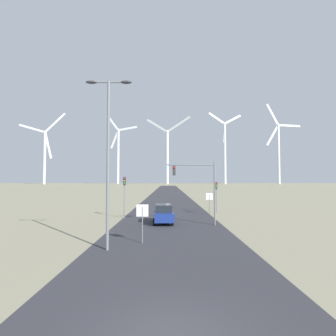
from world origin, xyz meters
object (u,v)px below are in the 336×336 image
object	(u,v)px
wind_turbine_center	(166,151)
wind_turbine_far_right	(278,148)
traffic_light_post_near_left	(124,188)
wind_turbine_right	(224,148)
traffic_light_mast_overhead	(197,180)
stop_sign_far	(209,200)
stop_sign_near	(141,216)
streetlamp	(107,144)
traffic_light_post_near_right	(215,190)
car_approaching	(163,214)
wind_turbine_left	(117,151)
wind_turbine_far_left	(44,151)

from	to	relation	value
wind_turbine_center	wind_turbine_far_right	xyz separation A→B (m)	(98.85, 1.10, 2.85)
traffic_light_post_near_left	wind_turbine_right	world-z (taller)	wind_turbine_right
traffic_light_mast_overhead	stop_sign_far	bearing A→B (deg)	73.01
stop_sign_near	stop_sign_far	bearing A→B (deg)	64.74
stop_sign_near	stop_sign_far	world-z (taller)	stop_sign_far
streetlamp	traffic_light_post_near_right	world-z (taller)	streetlamp
car_approaching	wind_turbine_center	distance (m)	206.67
car_approaching	stop_sign_near	bearing A→B (deg)	-99.12
stop_sign_near	traffic_light_post_near_right	bearing A→B (deg)	63.12
wind_turbine_left	traffic_light_post_near_right	bearing A→B (deg)	-76.03
traffic_light_post_near_right	wind_turbine_center	xyz separation A→B (m)	(-6.66, 197.32, 26.44)
traffic_light_post_near_right	car_approaching	world-z (taller)	traffic_light_post_near_right
wind_turbine_center	wind_turbine_right	size ratio (longest dim) A/B	0.93
traffic_light_post_near_right	wind_turbine_left	xyz separation A→B (m)	(-53.49, 214.95, 28.09)
streetlamp	wind_turbine_right	size ratio (longest dim) A/B	0.16
stop_sign_near	car_approaching	distance (m)	8.11
stop_sign_near	traffic_light_post_near_left	size ratio (longest dim) A/B	0.57
traffic_light_mast_overhead	car_approaching	bearing A→B (deg)	162.42
wind_turbine_far_right	wind_turbine_left	bearing A→B (deg)	173.52
wind_turbine_right	wind_turbine_far_right	xyz separation A→B (m)	(47.36, -1.87, -0.17)
traffic_light_post_near_left	car_approaching	distance (m)	5.94
wind_turbine_left	car_approaching	bearing A→B (deg)	-78.07
traffic_light_mast_overhead	wind_turbine_far_right	world-z (taller)	wind_turbine_far_right
car_approaching	wind_turbine_right	distance (m)	216.23
stop_sign_far	wind_turbine_far_left	distance (m)	234.71
streetlamp	wind_turbine_right	world-z (taller)	wind_turbine_right
stop_sign_far	car_approaching	size ratio (longest dim) A/B	0.61
traffic_light_post_near_right	traffic_light_mast_overhead	size ratio (longest dim) A/B	0.67
wind_turbine_far_left	stop_sign_far	bearing A→B (deg)	-60.20
stop_sign_near	streetlamp	bearing A→B (deg)	-139.36
traffic_light_post_near_right	car_approaching	xyz separation A→B (m)	(-6.51, -7.39, -1.97)
streetlamp	wind_turbine_left	size ratio (longest dim) A/B	0.16
traffic_light_post_near_left	stop_sign_far	bearing A→B (deg)	17.31
wind_turbine_far_right	traffic_light_post_near_left	bearing A→B (deg)	-116.97
wind_turbine_right	wind_turbine_far_right	size ratio (longest dim) A/B	0.90
stop_sign_far	wind_turbine_far_right	distance (m)	222.29
traffic_light_post_near_left	wind_turbine_center	size ratio (longest dim) A/B	0.08
wind_turbine_center	streetlamp	bearing A→B (deg)	-90.82
car_approaching	wind_turbine_far_left	xyz separation A→B (m)	(-110.36, 208.57, 28.69)
traffic_light_mast_overhead	streetlamp	bearing A→B (deg)	-126.80
wind_turbine_right	car_approaching	bearing A→B (deg)	-103.89
car_approaching	stop_sign_far	bearing A→B (deg)	49.18
stop_sign_near	traffic_light_post_near_left	xyz separation A→B (m)	(-3.08, 11.22, 1.50)
streetlamp	stop_sign_near	distance (m)	5.29
wind_turbine_left	wind_turbine_right	bearing A→B (deg)	-8.49
traffic_light_post_near_left	traffic_light_mast_overhead	distance (m)	8.75
traffic_light_post_near_right	wind_turbine_center	world-z (taller)	wind_turbine_center
car_approaching	wind_turbine_center	world-z (taller)	wind_turbine_center
wind_turbine_right	wind_turbine_far_right	distance (m)	47.40
traffic_light_post_near_right	wind_turbine_far_left	bearing A→B (deg)	120.15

